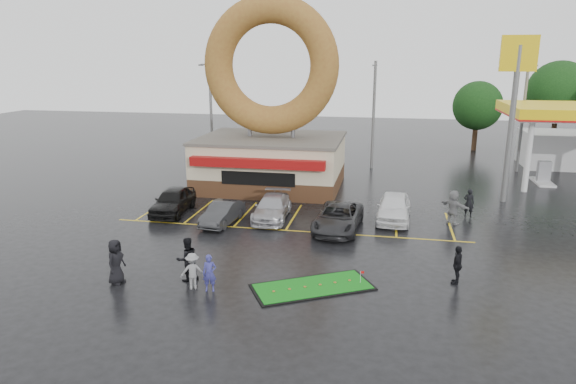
% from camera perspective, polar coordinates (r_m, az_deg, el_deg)
% --- Properties ---
extents(ground, '(120.00, 120.00, 0.00)m').
position_cam_1_polar(ground, '(25.30, -1.80, -6.74)').
color(ground, black).
rests_on(ground, ground).
extents(donut_shop, '(10.20, 8.70, 13.50)m').
position_cam_1_polar(donut_shop, '(37.17, -1.90, 7.31)').
color(donut_shop, '#472B19').
rests_on(donut_shop, ground).
extents(shell_sign, '(2.20, 0.36, 10.60)m').
position_cam_1_polar(shell_sign, '(35.82, 23.94, 10.49)').
color(shell_sign, slate).
rests_on(shell_sign, ground).
extents(streetlight_left, '(0.40, 2.21, 9.00)m').
position_cam_1_polar(streetlight_left, '(45.73, -8.59, 8.95)').
color(streetlight_left, slate).
rests_on(streetlight_left, ground).
extents(streetlight_mid, '(0.40, 2.21, 9.00)m').
position_cam_1_polar(streetlight_mid, '(44.10, 9.49, 8.71)').
color(streetlight_mid, slate).
rests_on(streetlight_mid, ground).
extents(streetlight_right, '(0.40, 2.21, 9.00)m').
position_cam_1_polar(streetlight_right, '(46.32, 24.67, 7.86)').
color(streetlight_right, slate).
rests_on(streetlight_right, ground).
extents(tree_far_c, '(6.30, 6.30, 9.00)m').
position_cam_1_polar(tree_far_c, '(59.42, 27.87, 9.76)').
color(tree_far_c, '#332114').
rests_on(tree_far_c, ground).
extents(tree_far_d, '(4.90, 4.90, 7.00)m').
position_cam_1_polar(tree_far_d, '(55.82, 20.31, 8.97)').
color(tree_far_d, '#332114').
rests_on(tree_far_d, ground).
extents(car_black, '(2.11, 4.66, 1.55)m').
position_cam_1_polar(car_black, '(32.10, -12.65, -0.96)').
color(car_black, black).
rests_on(car_black, ground).
extents(car_dgrey, '(1.74, 3.94, 1.26)m').
position_cam_1_polar(car_dgrey, '(29.60, -7.30, -2.34)').
color(car_dgrey, '#2D2D2F').
rests_on(car_dgrey, ground).
extents(car_silver, '(2.11, 4.73, 1.35)m').
position_cam_1_polar(car_silver, '(30.29, -1.78, -1.74)').
color(car_silver, '#A6A5AA').
rests_on(car_silver, ground).
extents(car_grey, '(2.66, 5.21, 1.41)m').
position_cam_1_polar(car_grey, '(28.44, 5.59, -2.84)').
color(car_grey, '#29292B').
rests_on(car_grey, ground).
extents(car_white, '(2.12, 4.74, 1.58)m').
position_cam_1_polar(car_white, '(30.54, 11.68, -1.67)').
color(car_white, white).
rests_on(car_white, ground).
extents(person_blue, '(0.63, 0.49, 1.55)m').
position_cam_1_polar(person_blue, '(21.31, -8.71, -8.90)').
color(person_blue, navy).
rests_on(person_blue, ground).
extents(person_blackjkt, '(1.18, 1.16, 1.92)m').
position_cam_1_polar(person_blackjkt, '(22.36, -11.14, -7.33)').
color(person_blackjkt, black).
rests_on(person_blackjkt, ground).
extents(person_hoodie, '(1.14, 0.90, 1.55)m').
position_cam_1_polar(person_hoodie, '(21.63, -10.56, -8.62)').
color(person_hoodie, gray).
rests_on(person_hoodie, ground).
extents(person_bystander, '(0.72, 1.01, 1.94)m').
position_cam_1_polar(person_bystander, '(22.84, -18.59, -7.35)').
color(person_bystander, black).
rests_on(person_bystander, ground).
extents(person_cameraman, '(0.65, 1.06, 1.68)m').
position_cam_1_polar(person_cameraman, '(22.83, 18.31, -7.70)').
color(person_cameraman, black).
rests_on(person_cameraman, ground).
extents(person_walker_near, '(1.75, 1.67, 1.98)m').
position_cam_1_polar(person_walker_near, '(30.72, 17.89, -1.61)').
color(person_walker_near, gray).
rests_on(person_walker_near, ground).
extents(person_walker_far, '(0.68, 0.50, 1.69)m').
position_cam_1_polar(person_walker_far, '(32.50, 19.46, -1.13)').
color(person_walker_far, black).
rests_on(person_walker_far, ground).
extents(dumpster, '(1.84, 1.25, 1.30)m').
position_cam_1_polar(dumpster, '(37.48, -9.18, 1.26)').
color(dumpster, '#1A451E').
rests_on(dumpster, ground).
extents(putting_green, '(5.35, 4.29, 0.62)m').
position_cam_1_polar(putting_green, '(21.65, 2.75, -10.49)').
color(putting_green, black).
rests_on(putting_green, ground).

